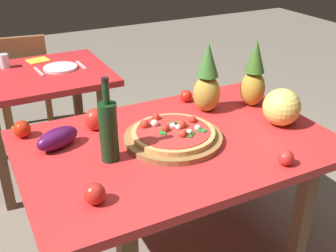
{
  "coord_description": "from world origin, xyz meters",
  "views": [
    {
      "loc": [
        -0.78,
        -1.43,
        1.63
      ],
      "look_at": [
        -0.01,
        0.06,
        0.78
      ],
      "focal_mm": 44.39,
      "sensor_mm": 36.0,
      "label": 1
    }
  ],
  "objects_px": {
    "eggplant": "(58,138)",
    "tomato_by_bottle": "(94,194)",
    "bell_pepper": "(95,119)",
    "background_table": "(39,90)",
    "melon": "(282,107)",
    "napkin_folded": "(38,60)",
    "dinner_plate": "(60,68)",
    "fork_utensil": "(39,71)",
    "dining_chair": "(23,80)",
    "wine_bottle": "(109,130)",
    "pizza_board": "(173,138)",
    "pineapple_left": "(207,81)",
    "tomato_near_board": "(22,129)",
    "tomato_at_corner": "(286,158)",
    "drinking_glass_water": "(4,61)",
    "pizza": "(173,132)",
    "display_table": "(176,156)",
    "pineapple_right": "(254,77)",
    "knife_utensil": "(81,65)",
    "tomato_beside_pepper": "(186,96)"
  },
  "relations": [
    {
      "from": "display_table",
      "to": "bell_pepper",
      "type": "relative_size",
      "value": 13.02
    },
    {
      "from": "wine_bottle",
      "to": "fork_utensil",
      "type": "height_order",
      "value": "wine_bottle"
    },
    {
      "from": "dining_chair",
      "to": "pineapple_right",
      "type": "height_order",
      "value": "pineapple_right"
    },
    {
      "from": "fork_utensil",
      "to": "knife_utensil",
      "type": "height_order",
      "value": "same"
    },
    {
      "from": "pineapple_right",
      "to": "bell_pepper",
      "type": "distance_m",
      "value": 0.84
    },
    {
      "from": "tomato_near_board",
      "to": "dinner_plate",
      "type": "height_order",
      "value": "tomato_near_board"
    },
    {
      "from": "display_table",
      "to": "fork_utensil",
      "type": "xyz_separation_m",
      "value": [
        -0.36,
        1.21,
        0.08
      ]
    },
    {
      "from": "melon",
      "to": "tomato_near_board",
      "type": "distance_m",
      "value": 1.21
    },
    {
      "from": "tomato_beside_pepper",
      "to": "napkin_folded",
      "type": "bearing_deg",
      "value": 117.65
    },
    {
      "from": "tomato_beside_pepper",
      "to": "drinking_glass_water",
      "type": "relative_size",
      "value": 0.71
    },
    {
      "from": "wine_bottle",
      "to": "eggplant",
      "type": "relative_size",
      "value": 1.78
    },
    {
      "from": "display_table",
      "to": "tomato_at_corner",
      "type": "height_order",
      "value": "tomato_at_corner"
    },
    {
      "from": "eggplant",
      "to": "knife_utensil",
      "type": "distance_m",
      "value": 1.11
    },
    {
      "from": "drinking_glass_water",
      "to": "tomato_near_board",
      "type": "bearing_deg",
      "value": -93.71
    },
    {
      "from": "tomato_at_corner",
      "to": "drinking_glass_water",
      "type": "relative_size",
      "value": 0.71
    },
    {
      "from": "pizza",
      "to": "tomato_at_corner",
      "type": "height_order",
      "value": "pizza"
    },
    {
      "from": "melon",
      "to": "pizza",
      "type": "bearing_deg",
      "value": 170.06
    },
    {
      "from": "tomato_near_board",
      "to": "bell_pepper",
      "type": "bearing_deg",
      "value": -12.78
    },
    {
      "from": "pizza",
      "to": "tomato_by_bottle",
      "type": "distance_m",
      "value": 0.53
    },
    {
      "from": "dining_chair",
      "to": "knife_utensil",
      "type": "height_order",
      "value": "dining_chair"
    },
    {
      "from": "melon",
      "to": "tomato_at_corner",
      "type": "relative_size",
      "value": 2.76
    },
    {
      "from": "pizza",
      "to": "drinking_glass_water",
      "type": "height_order",
      "value": "drinking_glass_water"
    },
    {
      "from": "tomato_beside_pepper",
      "to": "dining_chair",
      "type": "bearing_deg",
      "value": 114.3
    },
    {
      "from": "pizza",
      "to": "tomato_beside_pepper",
      "type": "height_order",
      "value": "pizza"
    },
    {
      "from": "pineapple_left",
      "to": "tomato_near_board",
      "type": "xyz_separation_m",
      "value": [
        -0.89,
        0.13,
        -0.12
      ]
    },
    {
      "from": "bell_pepper",
      "to": "knife_utensil",
      "type": "height_order",
      "value": "bell_pepper"
    },
    {
      "from": "pizza_board",
      "to": "pineapple_left",
      "type": "bearing_deg",
      "value": 34.57
    },
    {
      "from": "display_table",
      "to": "dining_chair",
      "type": "xyz_separation_m",
      "value": [
        -0.39,
        1.8,
        -0.17
      ]
    },
    {
      "from": "wine_bottle",
      "to": "napkin_folded",
      "type": "bearing_deg",
      "value": 89.92
    },
    {
      "from": "eggplant",
      "to": "knife_utensil",
      "type": "relative_size",
      "value": 1.11
    },
    {
      "from": "pizza_board",
      "to": "wine_bottle",
      "type": "xyz_separation_m",
      "value": [
        -0.3,
        -0.02,
        0.12
      ]
    },
    {
      "from": "fork_utensil",
      "to": "display_table",
      "type": "bearing_deg",
      "value": -78.69
    },
    {
      "from": "tomato_near_board",
      "to": "tomato_beside_pepper",
      "type": "relative_size",
      "value": 1.2
    },
    {
      "from": "bell_pepper",
      "to": "eggplant",
      "type": "distance_m",
      "value": 0.22
    },
    {
      "from": "eggplant",
      "to": "tomato_at_corner",
      "type": "bearing_deg",
      "value": -35.5
    },
    {
      "from": "pineapple_right",
      "to": "bell_pepper",
      "type": "xyz_separation_m",
      "value": [
        -0.83,
        0.11,
        -0.11
      ]
    },
    {
      "from": "pizza_board",
      "to": "dinner_plate",
      "type": "xyz_separation_m",
      "value": [
        -0.21,
        1.2,
        -0.0
      ]
    },
    {
      "from": "dining_chair",
      "to": "tomato_by_bottle",
      "type": "relative_size",
      "value": 10.79
    },
    {
      "from": "melon",
      "to": "bell_pepper",
      "type": "relative_size",
      "value": 1.69
    },
    {
      "from": "display_table",
      "to": "background_table",
      "type": "xyz_separation_m",
      "value": [
        -0.37,
        1.2,
        -0.04
      ]
    },
    {
      "from": "display_table",
      "to": "knife_utensil",
      "type": "height_order",
      "value": "knife_utensil"
    },
    {
      "from": "dining_chair",
      "to": "wine_bottle",
      "type": "bearing_deg",
      "value": 101.14
    },
    {
      "from": "dinner_plate",
      "to": "fork_utensil",
      "type": "bearing_deg",
      "value": 180.0
    },
    {
      "from": "melon",
      "to": "napkin_folded",
      "type": "height_order",
      "value": "melon"
    },
    {
      "from": "dining_chair",
      "to": "wine_bottle",
      "type": "relative_size",
      "value": 2.38
    },
    {
      "from": "eggplant",
      "to": "tomato_by_bottle",
      "type": "xyz_separation_m",
      "value": [
        0.02,
        -0.45,
        -0.01
      ]
    },
    {
      "from": "display_table",
      "to": "eggplant",
      "type": "xyz_separation_m",
      "value": [
        -0.49,
        0.18,
        0.12
      ]
    },
    {
      "from": "bell_pepper",
      "to": "knife_utensil",
      "type": "xyz_separation_m",
      "value": [
        0.21,
        0.93,
        -0.04
      ]
    },
    {
      "from": "bell_pepper",
      "to": "background_table",
      "type": "bearing_deg",
      "value": 95.55
    },
    {
      "from": "display_table",
      "to": "tomato_beside_pepper",
      "type": "xyz_separation_m",
      "value": [
        0.25,
        0.36,
        0.11
      ]
    }
  ]
}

